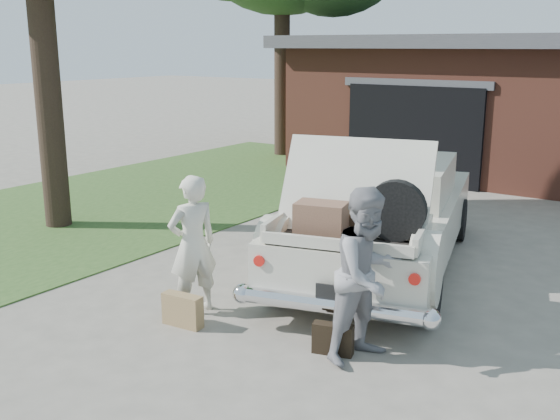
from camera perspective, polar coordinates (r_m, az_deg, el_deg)
The scene contains 7 objects.
ground at distance 7.94m, azimuth -2.51°, elevation -8.60°, with size 90.00×90.00×0.00m, color gray.
grass_strip at distance 13.65m, azimuth -13.26°, elevation 0.82°, with size 6.00×16.00×0.02m, color #2D4C1E.
sedan at distance 9.23m, azimuth 8.86°, elevation -0.42°, with size 3.31×5.60×2.03m.
woman_left at distance 7.67m, azimuth -7.61°, elevation -3.00°, with size 0.60×0.39×1.65m, color beige.
woman_right at distance 6.50m, azimuth 7.67°, elevation -5.63°, with size 0.86×0.67×1.76m, color gray.
suitcase_left at distance 7.50m, azimuth -8.48°, elevation -8.63°, with size 0.48×0.15×0.37m, color #9F8051.
suitcase_right at distance 6.82m, azimuth 4.63°, elevation -11.14°, with size 0.42×0.13×0.32m, color black.
Camera 1 is at (4.48, -5.80, 3.07)m, focal length 42.00 mm.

